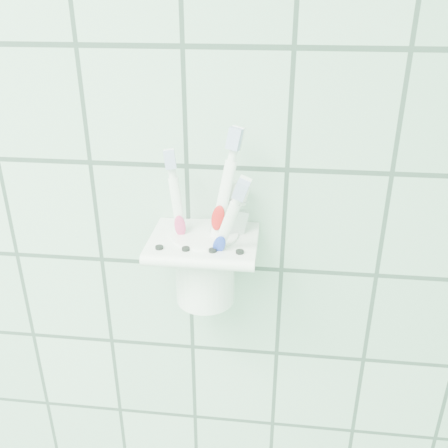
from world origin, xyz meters
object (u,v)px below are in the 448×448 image
(cup, at_px, (205,264))
(toothbrush_pink, at_px, (188,229))
(toothbrush_blue, at_px, (201,219))
(toothpaste_tube, at_px, (210,236))
(holder_bracket, at_px, (204,243))
(toothbrush_orange, at_px, (198,225))

(cup, relative_size, toothbrush_pink, 0.50)
(toothbrush_blue, bearing_deg, toothpaste_tube, 41.83)
(toothbrush_blue, bearing_deg, holder_bracket, 95.92)
(toothpaste_tube, bearing_deg, toothbrush_pink, 155.17)
(toothbrush_blue, bearing_deg, toothbrush_pink, 172.74)
(cup, bearing_deg, toothbrush_blue, -96.55)
(holder_bracket, xyz_separation_m, toothpaste_tube, (0.01, -0.01, 0.01))
(toothbrush_orange, bearing_deg, cup, 51.48)
(holder_bracket, height_order, toothpaste_tube, toothpaste_tube)
(cup, distance_m, toothbrush_blue, 0.07)
(toothbrush_pink, relative_size, toothbrush_orange, 0.98)
(cup, distance_m, toothbrush_pink, 0.06)
(toothbrush_pink, distance_m, toothpaste_tube, 0.03)
(toothbrush_pink, height_order, toothbrush_blue, toothbrush_blue)
(toothbrush_pink, xyz_separation_m, toothpaste_tube, (0.03, -0.00, -0.01))
(cup, height_order, toothbrush_blue, toothbrush_blue)
(cup, relative_size, toothbrush_orange, 0.49)
(cup, relative_size, toothpaste_tube, 0.59)
(toothpaste_tube, bearing_deg, holder_bracket, 122.39)
(toothbrush_blue, relative_size, toothbrush_orange, 1.14)
(cup, height_order, toothbrush_pink, toothbrush_pink)
(toothpaste_tube, bearing_deg, toothbrush_orange, 145.29)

